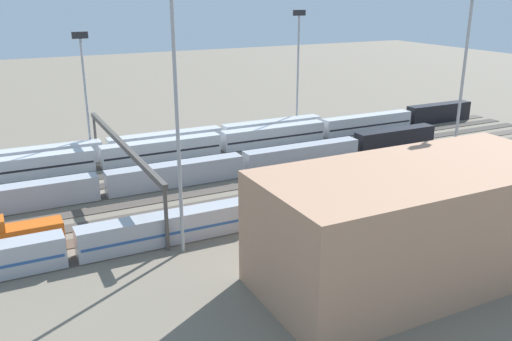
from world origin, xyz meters
The scene contains 21 objects.
ground_plane centered at (0.00, 0.00, 0.00)m, with size 400.00×400.00×0.00m, color #756B5B.
track_bed_0 centered at (0.00, -20.00, 0.06)m, with size 140.00×2.80×0.12m, color #4C443D.
track_bed_1 centered at (0.00, -15.00, 0.06)m, with size 140.00×2.80×0.12m, color #4C443D.
track_bed_2 centered at (0.00, -10.00, 0.06)m, with size 140.00×2.80×0.12m, color #3D3833.
track_bed_3 centered at (0.00, -5.00, 0.06)m, with size 140.00×2.80×0.12m, color #3D3833.
track_bed_4 centered at (0.00, 0.00, 0.06)m, with size 140.00×2.80×0.12m, color #4C443D.
track_bed_5 centered at (0.00, 5.00, 0.06)m, with size 140.00×2.80×0.12m, color #4C443D.
track_bed_6 centered at (0.00, 10.00, 0.06)m, with size 140.00×2.80×0.12m, color #4C443D.
track_bed_7 centered at (0.00, 15.00, 0.06)m, with size 140.00×2.80×0.12m, color #4C443D.
track_bed_8 centered at (0.00, 20.00, 0.06)m, with size 140.00×2.80×0.12m, color #4C443D.
train_on_track_8 centered at (26.30, 20.00, 2.10)m, with size 66.40×3.06×4.40m.
train_on_track_1 centered at (4.20, -15.00, 2.05)m, with size 139.00×3.06×4.40m.
train_on_track_0 centered at (11.78, -20.00, 2.02)m, with size 71.40×3.00×3.80m.
train_on_track_4 centered at (5.72, 0.00, 2.09)m, with size 90.60×3.00×4.40m.
train_on_track_7 centered at (41.57, 15.00, 2.16)m, with size 10.00×3.00×5.00m.
light_mast_0 centered at (-20.32, -22.98, 17.11)m, with size 2.80×0.70×26.80m.
light_mast_1 centered at (23.37, 23.18, 20.03)m, with size 2.80×0.70×32.19m.
light_mast_2 centered at (25.97, -22.30, 15.42)m, with size 2.80×0.70×23.73m.
light_mast_3 centered at (-20.73, 23.62, 19.40)m, with size 2.80×0.70×31.02m.
signal_gantry centered at (24.98, 0.00, 7.80)m, with size 0.70×45.00×8.80m.
maintenance_shed centered at (1.98, 40.55, 6.43)m, with size 36.14×15.98×12.86m, color tan.
Camera 1 is at (42.59, 81.80, 30.87)m, focal length 38.16 mm.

